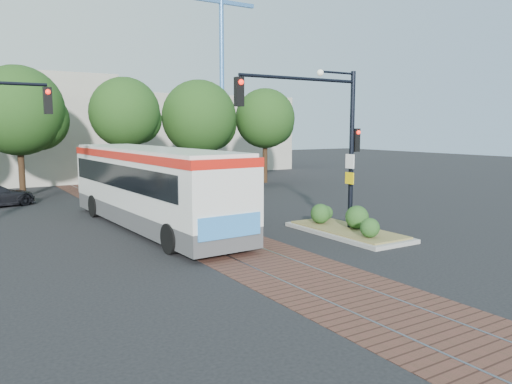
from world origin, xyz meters
The scene contains 8 objects.
ground centered at (0.00, 0.00, 0.00)m, with size 120.00×120.00×0.00m, color black.
trackbed centered at (0.00, 4.00, 0.01)m, with size 3.60×40.00×0.02m.
tree_row centered at (1.21, 16.42, 4.85)m, with size 26.40×5.60×7.67m.
warehouses centered at (-0.53, 28.75, 3.81)m, with size 40.00×13.00×8.00m.
crane centered at (18.00, 34.00, 10.88)m, with size 8.00×0.50×18.00m.
city_bus centered at (-1.18, 4.21, 1.83)m, with size 3.16×12.35×3.27m.
traffic_island centered at (4.82, -0.90, 0.33)m, with size 2.20×5.20×1.13m.
signal_pole_main centered at (3.86, -0.81, 4.16)m, with size 5.49×0.46×6.00m.
Camera 1 is at (-8.21, -15.22, 4.10)m, focal length 35.00 mm.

